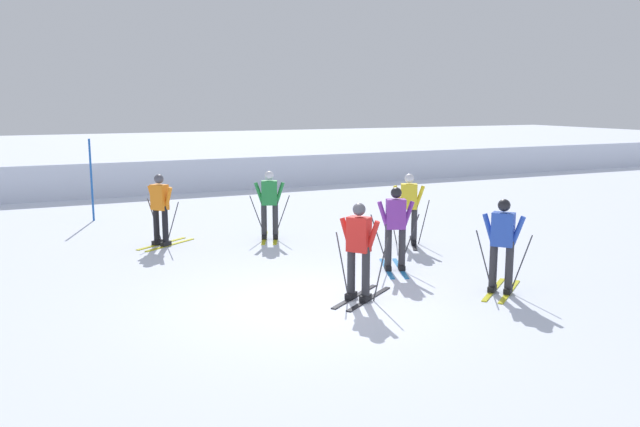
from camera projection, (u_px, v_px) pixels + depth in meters
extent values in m
plane|color=silver|center=(312.00, 303.00, 11.13)|extent=(120.00, 120.00, 0.00)
cube|color=silver|center=(133.00, 166.00, 27.93)|extent=(80.00, 9.67, 1.24)
cube|color=gold|center=(494.00, 289.00, 11.90)|extent=(1.31, 1.07, 0.02)
cube|color=gold|center=(509.00, 291.00, 11.78)|extent=(1.31, 1.07, 0.02)
cube|color=black|center=(492.00, 288.00, 11.76)|extent=(0.28, 0.26, 0.10)
cube|color=black|center=(508.00, 290.00, 11.63)|extent=(0.28, 0.26, 0.10)
cylinder|color=#2D2D33|center=(493.00, 263.00, 11.68)|extent=(0.14, 0.14, 0.85)
cylinder|color=#2D2D33|center=(509.00, 265.00, 11.55)|extent=(0.14, 0.14, 0.85)
cube|color=#284CB7|center=(503.00, 229.00, 11.51)|extent=(0.42, 0.45, 0.60)
cylinder|color=#284CB7|center=(489.00, 229.00, 11.64)|extent=(0.23, 0.26, 0.55)
cylinder|color=#284CB7|center=(518.00, 231.00, 11.42)|extent=(0.23, 0.26, 0.55)
sphere|color=black|center=(504.00, 205.00, 11.43)|extent=(0.22, 0.22, 0.22)
cylinder|color=#38383D|center=(484.00, 260.00, 11.85)|extent=(0.24, 0.29, 1.10)
cylinder|color=#38383D|center=(521.00, 264.00, 11.56)|extent=(0.24, 0.29, 1.10)
cube|color=gold|center=(265.00, 238.00, 16.35)|extent=(0.70, 1.51, 0.02)
cube|color=gold|center=(276.00, 238.00, 16.36)|extent=(0.70, 1.51, 0.02)
cube|color=black|center=(264.00, 237.00, 16.20)|extent=(0.21, 0.29, 0.10)
cube|color=black|center=(276.00, 237.00, 16.21)|extent=(0.21, 0.29, 0.10)
cylinder|color=#2D2D33|center=(264.00, 218.00, 16.11)|extent=(0.14, 0.14, 0.85)
cylinder|color=#2D2D33|center=(275.00, 218.00, 16.12)|extent=(0.14, 0.14, 0.85)
cube|color=#23843D|center=(269.00, 193.00, 16.01)|extent=(0.44, 0.37, 0.60)
cylinder|color=#23843D|center=(259.00, 193.00, 16.02)|extent=(0.27, 0.18, 0.55)
cylinder|color=#23843D|center=(280.00, 193.00, 16.04)|extent=(0.27, 0.18, 0.55)
sphere|color=silver|center=(269.00, 175.00, 15.94)|extent=(0.22, 0.22, 0.22)
cylinder|color=#38383D|center=(258.00, 217.00, 16.21)|extent=(0.39, 0.18, 1.10)
cylinder|color=#38383D|center=(282.00, 217.00, 16.23)|extent=(0.39, 0.18, 1.10)
cube|color=black|center=(355.00, 296.00, 11.48)|extent=(1.35, 1.00, 0.02)
cube|color=black|center=(369.00, 299.00, 11.35)|extent=(1.35, 1.00, 0.02)
cube|color=black|center=(351.00, 295.00, 11.35)|extent=(0.28, 0.25, 0.10)
cube|color=black|center=(365.00, 298.00, 11.21)|extent=(0.28, 0.25, 0.10)
cylinder|color=#2D2D33|center=(351.00, 269.00, 11.26)|extent=(0.14, 0.14, 0.85)
cylinder|color=#2D2D33|center=(366.00, 271.00, 11.13)|extent=(0.14, 0.14, 0.85)
cube|color=red|center=(359.00, 234.00, 11.09)|extent=(0.42, 0.45, 0.60)
cylinder|color=red|center=(346.00, 233.00, 11.23)|extent=(0.22, 0.26, 0.55)
cylinder|color=red|center=(373.00, 236.00, 10.98)|extent=(0.22, 0.26, 0.55)
sphere|color=#4C4C56|center=(359.00, 209.00, 11.01)|extent=(0.22, 0.22, 0.22)
cylinder|color=#38383D|center=(342.00, 265.00, 11.46)|extent=(0.17, 0.23, 1.15)
cylinder|color=#38383D|center=(381.00, 270.00, 11.10)|extent=(0.17, 0.23, 1.15)
cube|color=#237AC6|center=(387.00, 268.00, 13.39)|extent=(0.69, 1.52, 0.02)
cube|color=#237AC6|center=(400.00, 268.00, 13.40)|extent=(0.69, 1.52, 0.02)
cube|color=black|center=(388.00, 267.00, 13.23)|extent=(0.21, 0.29, 0.10)
cube|color=black|center=(402.00, 267.00, 13.24)|extent=(0.21, 0.29, 0.10)
cylinder|color=#2D2D33|center=(388.00, 245.00, 13.15)|extent=(0.14, 0.14, 0.85)
cylinder|color=#2D2D33|center=(402.00, 244.00, 13.16)|extent=(0.14, 0.14, 0.85)
cube|color=purple|center=(396.00, 214.00, 13.05)|extent=(0.44, 0.37, 0.60)
cylinder|color=purple|center=(383.00, 215.00, 13.06)|extent=(0.27, 0.18, 0.55)
cylinder|color=purple|center=(408.00, 214.00, 13.08)|extent=(0.27, 0.18, 0.55)
sphere|color=black|center=(396.00, 193.00, 12.97)|extent=(0.22, 0.22, 0.22)
cylinder|color=#38383D|center=(380.00, 242.00, 13.24)|extent=(0.38, 0.17, 1.15)
cylinder|color=#38383D|center=(409.00, 242.00, 13.26)|extent=(0.38, 0.17, 1.15)
cube|color=gold|center=(162.00, 244.00, 15.69)|extent=(1.36, 1.00, 0.02)
cube|color=gold|center=(170.00, 245.00, 15.55)|extent=(1.36, 1.00, 0.02)
cube|color=black|center=(157.00, 242.00, 15.55)|extent=(0.28, 0.25, 0.10)
cube|color=black|center=(166.00, 244.00, 15.41)|extent=(0.28, 0.25, 0.10)
cylinder|color=black|center=(156.00, 223.00, 15.47)|extent=(0.14, 0.14, 0.85)
cylinder|color=black|center=(165.00, 224.00, 15.33)|extent=(0.14, 0.14, 0.85)
cube|color=orange|center=(160.00, 197.00, 15.29)|extent=(0.42, 0.45, 0.60)
cylinder|color=orange|center=(152.00, 197.00, 15.44)|extent=(0.22, 0.26, 0.55)
cylinder|color=orange|center=(168.00, 198.00, 15.19)|extent=(0.22, 0.26, 0.55)
sphere|color=#4C4C56|center=(159.00, 179.00, 15.22)|extent=(0.22, 0.22, 0.22)
cylinder|color=#38383D|center=(155.00, 222.00, 15.62)|extent=(0.28, 0.38, 1.09)
cylinder|color=#38383D|center=(172.00, 224.00, 15.35)|extent=(0.28, 0.38, 1.09)
cube|color=black|center=(402.00, 243.00, 15.77)|extent=(0.86, 1.44, 0.02)
cube|color=black|center=(413.00, 243.00, 15.75)|extent=(0.86, 1.44, 0.02)
cube|color=black|center=(402.00, 242.00, 15.61)|extent=(0.23, 0.29, 0.10)
cube|color=black|center=(414.00, 242.00, 15.59)|extent=(0.23, 0.29, 0.10)
cylinder|color=#2D2D33|center=(402.00, 222.00, 15.53)|extent=(0.14, 0.14, 0.85)
cylinder|color=#2D2D33|center=(414.00, 222.00, 15.51)|extent=(0.14, 0.14, 0.85)
cube|color=yellow|center=(409.00, 196.00, 15.41)|extent=(0.45, 0.39, 0.60)
cylinder|color=yellow|center=(398.00, 197.00, 15.45)|extent=(0.27, 0.20, 0.55)
cylinder|color=yellow|center=(419.00, 197.00, 15.41)|extent=(0.27, 0.20, 0.55)
sphere|color=silver|center=(409.00, 178.00, 15.34)|extent=(0.22, 0.22, 0.22)
cylinder|color=#38383D|center=(392.00, 222.00, 15.65)|extent=(0.23, 0.14, 1.08)
cylinder|color=#38383D|center=(424.00, 222.00, 15.59)|extent=(0.23, 0.14, 1.08)
cylinder|color=#1E56AD|center=(91.00, 180.00, 18.52)|extent=(0.06, 0.06, 2.34)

